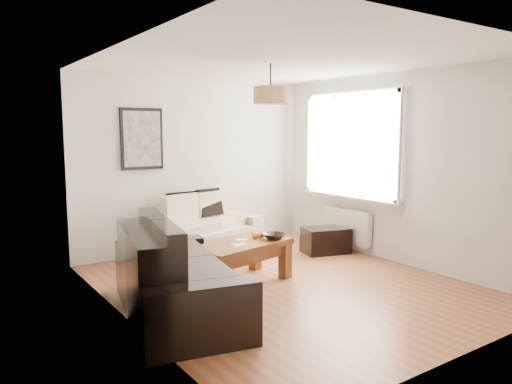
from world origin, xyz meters
TOP-DOWN VIEW (x-y plane):
  - floor at (0.00, 0.00)m, footprint 4.50×4.50m
  - ceiling at (0.00, 0.00)m, footprint 3.80×4.50m
  - wall_back at (0.00, 2.25)m, footprint 3.80×0.04m
  - wall_front at (0.00, -2.25)m, footprint 3.80×0.04m
  - wall_left at (-1.90, 0.00)m, footprint 0.04×4.50m
  - wall_right at (1.90, 0.00)m, footprint 0.04×4.50m
  - window_bay at (1.86, 0.80)m, footprint 0.14×1.90m
  - radiator at (1.82, 0.80)m, footprint 0.10×0.90m
  - poster at (-0.85, 2.22)m, footprint 0.62×0.04m
  - pendant_shade at (0.00, 0.30)m, footprint 0.40×0.40m
  - loveseat_cream at (-0.13, 1.78)m, footprint 1.86×1.32m
  - sofa_leather at (-1.43, -0.11)m, footprint 1.40×2.19m
  - coffee_table at (-0.39, 0.38)m, footprint 1.34×0.91m
  - ottoman at (1.45, 0.87)m, footprint 0.76×0.60m
  - cushion_left at (-0.37, 1.98)m, footprint 0.40×0.13m
  - cushion_right at (0.08, 1.98)m, footprint 0.44×0.22m
  - fruit_bowl at (0.05, 0.28)m, footprint 0.30×0.30m
  - orange_a at (-0.11, 0.42)m, footprint 0.09×0.09m
  - orange_b at (-0.01, 0.46)m, footprint 0.10×0.10m
  - orange_c at (-0.13, 0.43)m, footprint 0.10×0.10m
  - papers at (-0.47, 0.25)m, footprint 0.18×0.13m

SIDE VIEW (x-z plane):
  - floor at x=0.00m, z-range 0.00..0.00m
  - ottoman at x=1.45m, z-range 0.00..0.38m
  - coffee_table at x=-0.39m, z-range 0.00..0.50m
  - radiator at x=1.82m, z-range 0.12..0.64m
  - loveseat_cream at x=-0.13m, z-range 0.00..0.84m
  - sofa_leather at x=-1.43m, z-range 0.00..0.87m
  - papers at x=-0.47m, z-range 0.50..0.51m
  - fruit_bowl at x=0.05m, z-range 0.50..0.57m
  - orange_a at x=-0.11m, z-range 0.51..0.58m
  - orange_b at x=-0.01m, z-range 0.50..0.58m
  - orange_c at x=-0.13m, z-range 0.50..0.59m
  - cushion_left at x=-0.37m, z-range 0.53..0.93m
  - cushion_right at x=0.08m, z-range 0.53..0.95m
  - wall_back at x=0.00m, z-range 0.00..2.60m
  - wall_front at x=0.00m, z-range 0.00..2.60m
  - wall_left at x=-1.90m, z-range 0.00..2.60m
  - wall_right at x=1.90m, z-range 0.00..2.60m
  - window_bay at x=1.86m, z-range 0.80..2.40m
  - poster at x=-0.85m, z-range 1.26..2.13m
  - pendant_shade at x=0.00m, z-range 2.13..2.33m
  - ceiling at x=0.00m, z-range 2.60..2.60m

